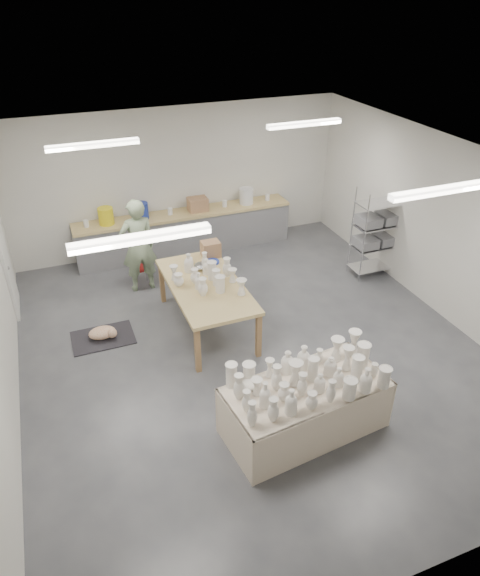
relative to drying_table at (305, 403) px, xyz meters
name	(u,v)px	position (x,y,z in m)	size (l,w,h in m)	color
room	(243,230)	(-0.11, 1.93, 1.62)	(8.00, 8.02, 3.00)	#424449
back_counter	(185,231)	(-0.01, 5.52, 0.05)	(4.60, 0.60, 1.24)	tan
wire_shelf	(377,231)	(3.20, 3.24, 0.48)	(0.88, 0.48, 1.80)	silver
drying_table	(305,403)	(0.00, 0.00, 0.00)	(2.18, 1.21, 1.11)	olive
work_table	(206,280)	(-0.42, 2.77, 0.42)	(1.14, 2.26, 1.18)	tan
rug	(103,338)	(-2.18, 2.97, -0.43)	(1.00, 0.70, 0.02)	black
cat	(103,333)	(-2.16, 2.96, -0.32)	(0.49, 0.39, 0.19)	white
potter	(138,246)	(-1.22, 4.32, 0.46)	(0.66, 0.43, 1.81)	#8BA17D
red_stool	(139,269)	(-1.22, 4.59, -0.16)	(0.38, 0.38, 0.32)	#A61A17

